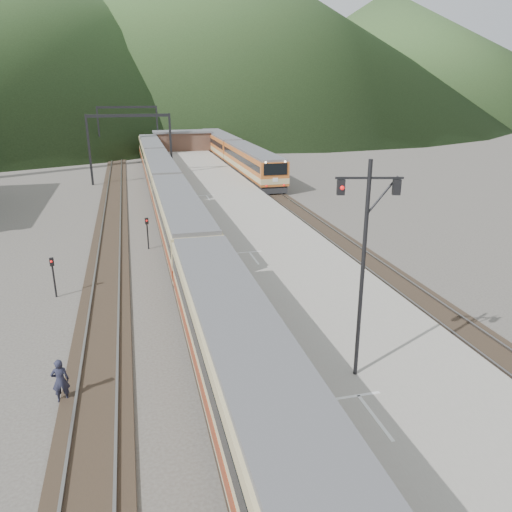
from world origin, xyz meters
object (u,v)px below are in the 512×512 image
object	(u,v)px
worker	(60,381)
signal_mast	(364,252)
second_train	(234,152)
main_train	(169,194)

from	to	relation	value
worker	signal_mast	bearing A→B (deg)	162.97
second_train	signal_mast	size ratio (longest dim) A/B	5.38
signal_mast	worker	xyz separation A→B (m)	(-10.49, 2.40, -4.87)
main_train	second_train	bearing A→B (deg)	66.73
signal_mast	second_train	bearing A→B (deg)	82.68
second_train	main_train	bearing A→B (deg)	-113.27
main_train	second_train	xyz separation A→B (m)	(11.50, 26.74, 0.16)
second_train	worker	world-z (taller)	second_train
second_train	worker	size ratio (longest dim) A/B	24.49
main_train	worker	xyz separation A→B (m)	(-6.21, -27.09, -1.10)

